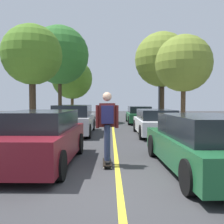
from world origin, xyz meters
The scene contains 16 objects.
ground centered at (0.00, 0.00, 0.00)m, with size 80.00×80.00×0.00m, color #353538.
center_line centered at (0.00, 4.00, 0.00)m, with size 0.12×39.20×0.01m, color gold.
parked_car_left_nearest centered at (-2.02, 1.69, 0.69)m, with size 1.96×4.17×1.38m.
parked_car_left_near centered at (-2.02, 7.93, 0.73)m, with size 1.99×4.69×1.46m.
parked_car_right_nearest centered at (2.03, 0.98, 0.65)m, with size 2.07×4.61×1.32m.
parked_car_right_near centered at (2.03, 7.41, 0.64)m, with size 1.90×4.40×1.25m.
parked_car_right_far centered at (2.03, 14.39, 0.64)m, with size 1.91×4.60×1.29m.
street_tree_left_nearest centered at (-4.07, 7.83, 3.95)m, with size 2.99×2.99×5.34m.
street_tree_left_near centered at (-4.07, 14.75, 5.21)m, with size 4.48×4.48×7.33m.
street_tree_left_far centered at (-4.07, 21.07, 3.98)m, with size 4.13×4.13×5.91m.
street_tree_right_nearest centered at (4.07, 9.79, 3.84)m, with size 3.28×3.28×5.35m.
street_tree_right_near centered at (4.07, 15.86, 5.05)m, with size 4.46×4.46×7.16m.
fire_hydrant centered at (-3.53, 3.89, 0.49)m, with size 0.20×0.20×0.70m.
streetlamp centered at (3.78, 15.54, 3.28)m, with size 0.36×0.24×5.48m.
skateboard centered at (-0.25, 1.50, 0.09)m, with size 0.25×0.85×0.10m.
skateboarder centered at (-0.25, 1.46, 1.12)m, with size 0.58×0.70×1.77m.
Camera 1 is at (-0.17, -4.89, 1.63)m, focal length 40.58 mm.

